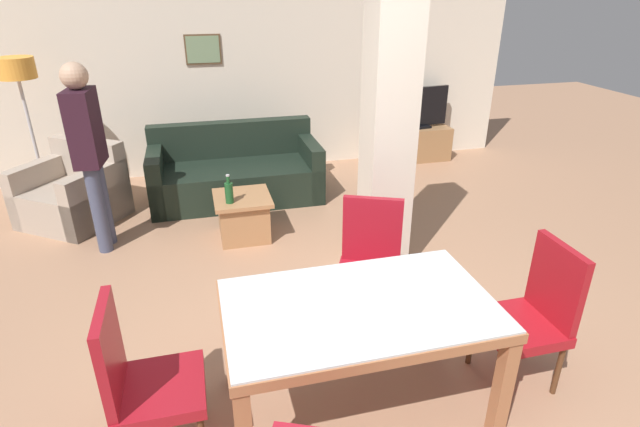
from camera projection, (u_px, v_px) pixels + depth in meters
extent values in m
plane|color=#AA7C5C|center=(355.00, 408.00, 3.04)|extent=(18.00, 18.00, 0.00)
cube|color=beige|center=(250.00, 68.00, 6.46)|extent=(7.20, 0.06, 2.70)
cube|color=brown|center=(203.00, 49.00, 6.19)|extent=(0.44, 0.02, 0.36)
cube|color=gray|center=(203.00, 50.00, 6.18)|extent=(0.40, 0.01, 0.32)
cube|color=beige|center=(389.00, 119.00, 4.04)|extent=(0.38, 0.36, 2.70)
cube|color=#A46641|center=(387.00, 360.00, 2.37)|extent=(1.49, 0.06, 0.06)
cube|color=#A46641|center=(338.00, 271.00, 3.10)|extent=(1.49, 0.06, 0.06)
cube|color=#A46641|center=(228.00, 330.00, 2.58)|extent=(0.06, 0.77, 0.06)
cube|color=#A46641|center=(476.00, 292.00, 2.90)|extent=(0.06, 0.77, 0.06)
cube|color=silver|center=(360.00, 305.00, 2.72)|extent=(1.47, 0.87, 0.01)
cube|color=#A46641|center=(502.00, 390.00, 2.71)|extent=(0.08, 0.08, 0.69)
cube|color=#A46641|center=(230.00, 340.00, 3.09)|extent=(0.08, 0.08, 0.69)
cube|color=#A46641|center=(436.00, 307.00, 3.40)|extent=(0.08, 0.08, 0.69)
cube|color=maroon|center=(161.00, 390.00, 2.63)|extent=(0.46, 0.46, 0.07)
cube|color=maroon|center=(109.00, 353.00, 2.46)|extent=(0.05, 0.44, 0.51)
cylinder|color=#51301B|center=(200.00, 389.00, 2.93)|extent=(0.04, 0.04, 0.37)
cylinder|color=#51301B|center=(132.00, 401.00, 2.84)|extent=(0.04, 0.04, 0.37)
cube|color=maroon|center=(368.00, 278.00, 3.62)|extent=(0.61, 0.61, 0.07)
cube|color=maroon|center=(372.00, 230.00, 3.68)|extent=(0.42, 0.22, 0.51)
cylinder|color=#51301B|center=(392.00, 321.00, 3.52)|extent=(0.04, 0.04, 0.37)
cylinder|color=#51301B|center=(339.00, 316.00, 3.57)|extent=(0.04, 0.04, 0.37)
cylinder|color=#51301B|center=(394.00, 291.00, 3.86)|extent=(0.04, 0.04, 0.37)
cylinder|color=#51301B|center=(345.00, 287.00, 3.91)|extent=(0.04, 0.04, 0.37)
cube|color=maroon|center=(519.00, 326.00, 3.11)|extent=(0.46, 0.46, 0.07)
cube|color=maroon|center=(556.00, 282.00, 3.03)|extent=(0.05, 0.44, 0.51)
cylinder|color=#51301B|center=(504.00, 380.00, 2.99)|extent=(0.04, 0.04, 0.37)
cylinder|color=#51301B|center=(471.00, 341.00, 3.33)|extent=(0.04, 0.04, 0.37)
cylinder|color=#51301B|center=(558.00, 369.00, 3.08)|extent=(0.04, 0.04, 0.37)
cylinder|color=#51301B|center=(521.00, 332.00, 3.41)|extent=(0.04, 0.04, 0.37)
cube|color=black|center=(237.00, 182.00, 5.91)|extent=(1.94, 0.92, 0.42)
cube|color=black|center=(231.00, 139.00, 6.05)|extent=(1.94, 0.18, 0.43)
cube|color=black|center=(310.00, 166.00, 6.06)|extent=(0.16, 0.92, 0.65)
cube|color=black|center=(157.00, 179.00, 5.66)|extent=(0.16, 0.92, 0.65)
cube|color=tan|center=(73.00, 204.00, 5.35)|extent=(1.21, 1.20, 0.40)
cube|color=tan|center=(89.00, 158.00, 5.46)|extent=(0.82, 0.65, 0.42)
cube|color=tan|center=(98.00, 199.00, 5.18)|extent=(0.61, 0.78, 0.63)
cube|color=tan|center=(45.00, 189.00, 5.42)|extent=(0.61, 0.78, 0.63)
cube|color=#A67349|center=(242.00, 198.00, 4.92)|extent=(0.56, 0.57, 0.04)
cube|color=#A67349|center=(244.00, 218.00, 5.01)|extent=(0.48, 0.49, 0.40)
cylinder|color=#194C23|center=(229.00, 193.00, 4.73)|extent=(0.08, 0.08, 0.20)
cylinder|color=#194C23|center=(228.00, 180.00, 4.67)|extent=(0.03, 0.03, 0.07)
cylinder|color=#B7B7BC|center=(228.00, 175.00, 4.65)|extent=(0.04, 0.04, 0.01)
cube|color=#9C6F45|center=(416.00, 144.00, 7.20)|extent=(0.96, 0.40, 0.47)
cube|color=black|center=(417.00, 127.00, 7.09)|extent=(0.38, 0.24, 0.03)
cube|color=black|center=(419.00, 107.00, 6.97)|extent=(0.89, 0.16, 0.54)
cylinder|color=#B7B7BC|center=(49.00, 201.00, 5.88)|extent=(0.35, 0.35, 0.02)
cylinder|color=#B7B7BC|center=(34.00, 143.00, 5.58)|extent=(0.04, 0.04, 1.41)
cylinder|color=#F29E38|center=(16.00, 68.00, 5.24)|extent=(0.38, 0.38, 0.22)
cylinder|color=#424760|center=(103.00, 203.00, 4.80)|extent=(0.13, 0.13, 0.85)
cylinder|color=#424760|center=(99.00, 210.00, 4.65)|extent=(0.13, 0.13, 0.85)
cube|color=black|center=(85.00, 128.00, 4.41)|extent=(0.25, 0.40, 0.67)
sphere|color=tan|center=(74.00, 76.00, 4.22)|extent=(0.23, 0.23, 0.23)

